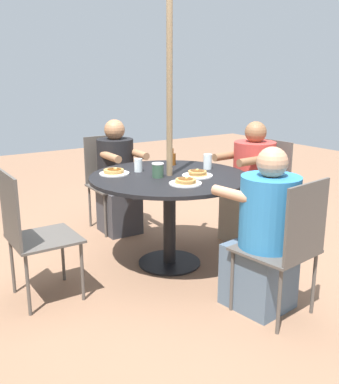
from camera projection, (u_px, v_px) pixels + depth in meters
The scene contains 17 objects.
ground_plane at pixel (170, 263), 3.82m from camera, with size 12.00×12.00×0.00m, color #8C664C.
patio_table at pixel (170, 189), 3.65m from camera, with size 1.29×1.29×0.77m.
umbrella_pole at pixel (170, 126), 3.52m from camera, with size 0.05×0.05×2.32m, color #846B4C.
patio_chair_north at pixel (288, 242), 2.84m from camera, with size 0.50×0.50×0.94m.
diner_north at pixel (264, 238), 2.98m from camera, with size 0.56×0.43×1.12m.
patio_chair_east at pixel (264, 183), 4.34m from camera, with size 0.47×0.47×0.94m.
diner_east at pixel (251, 188), 4.24m from camera, with size 0.41×0.56×1.14m.
patio_chair_south at pixel (109, 177), 4.61m from camera, with size 0.46×0.46×0.94m.
diner_south at pixel (117, 182), 4.47m from camera, with size 0.55×0.37×1.13m.
patio_chair_west at pixel (30, 229), 3.07m from camera, with size 0.45×0.45×0.94m.
pancake_plate_a at pixel (197, 174), 3.58m from camera, with size 0.25×0.25×0.06m.
pancake_plate_b at pixel (186, 182), 3.33m from camera, with size 0.25×0.25×0.05m.
pancake_plate_c at pixel (114, 172), 3.66m from camera, with size 0.25×0.25×0.05m.
syrup_bottle at pixel (172, 158), 4.01m from camera, with size 0.09×0.07×0.15m.
coffee_cup at pixel (158, 170), 3.54m from camera, with size 0.09×0.09×0.11m.
drinking_glass_a at pixel (208, 162), 3.84m from camera, with size 0.07×0.07×0.13m, color silver.
drinking_glass_b at pixel (138, 165), 3.74m from camera, with size 0.07×0.07×0.11m, color silver.
Camera 1 is at (-2.94, 1.95, 1.57)m, focal length 42.00 mm.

